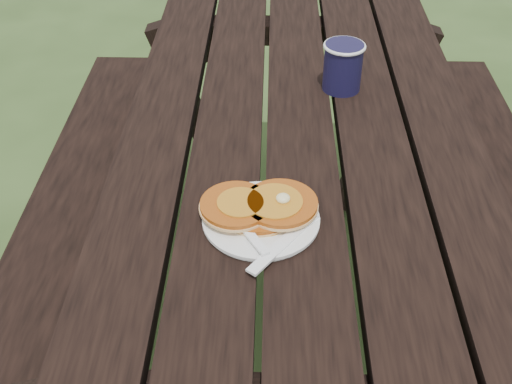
{
  "coord_description": "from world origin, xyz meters",
  "views": [
    {
      "loc": [
        -0.06,
        -1.15,
        1.49
      ],
      "look_at": [
        -0.09,
        -0.29,
        0.8
      ],
      "focal_mm": 45.0,
      "sensor_mm": 36.0,
      "label": 1
    }
  ],
  "objects_px": {
    "pancake_stack": "(260,206)",
    "plate": "(261,220)",
    "coffee_cup": "(343,64)",
    "picnic_table": "(294,256)"
  },
  "relations": [
    {
      "from": "picnic_table",
      "to": "pancake_stack",
      "type": "distance_m",
      "value": 0.51
    },
    {
      "from": "plate",
      "to": "pancake_stack",
      "type": "distance_m",
      "value": 0.02
    },
    {
      "from": "picnic_table",
      "to": "plate",
      "type": "distance_m",
      "value": 0.5
    },
    {
      "from": "pancake_stack",
      "to": "plate",
      "type": "bearing_deg",
      "value": -79.42
    },
    {
      "from": "picnic_table",
      "to": "pancake_stack",
      "type": "bearing_deg",
      "value": -105.19
    },
    {
      "from": "plate",
      "to": "coffee_cup",
      "type": "height_order",
      "value": "coffee_cup"
    },
    {
      "from": "pancake_stack",
      "to": "coffee_cup",
      "type": "bearing_deg",
      "value": 68.78
    },
    {
      "from": "coffee_cup",
      "to": "plate",
      "type": "bearing_deg",
      "value": -110.36
    },
    {
      "from": "plate",
      "to": "picnic_table",
      "type": "bearing_deg",
      "value": 75.94
    },
    {
      "from": "plate",
      "to": "coffee_cup",
      "type": "distance_m",
      "value": 0.51
    }
  ]
}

